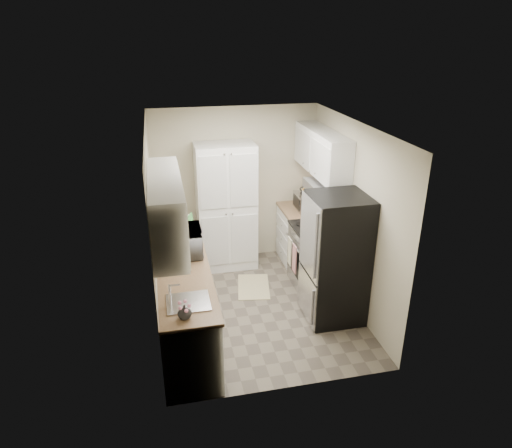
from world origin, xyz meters
name	(u,v)px	position (x,y,z in m)	size (l,w,h in m)	color
ground	(257,306)	(0.00, 0.00, 0.00)	(3.20, 3.20, 0.00)	#665B4C
room_shell	(256,197)	(-0.02, -0.01, 1.63)	(2.64, 3.24, 2.52)	beige
pantry_cabinet	(226,207)	(-0.20, 1.32, 1.00)	(0.90, 0.55, 2.00)	white
base_cabinet_left	(186,305)	(-0.99, -0.43, 0.44)	(0.60, 2.30, 0.88)	white
countertop_left	(183,272)	(-0.99, -0.43, 0.90)	(0.63, 2.33, 0.04)	#846647
base_cabinet_right	(300,236)	(0.99, 1.19, 0.44)	(0.60, 0.80, 0.88)	white
countertop_right	(302,210)	(0.99, 1.19, 0.90)	(0.63, 0.83, 0.04)	#846647
electric_range	(316,256)	(0.97, 0.39, 0.48)	(0.71, 0.78, 1.13)	#B7B7BC
refrigerator	(336,259)	(0.94, -0.41, 0.85)	(0.70, 0.72, 1.70)	#B7B7BC
microwave	(186,241)	(-0.91, 0.03, 1.08)	(0.57, 0.39, 0.32)	silver
wine_bottle	(174,230)	(-1.04, 0.49, 1.05)	(0.07, 0.07, 0.27)	black
flower_vase	(185,312)	(-1.04, -1.42, 0.99)	(0.14, 0.14, 0.15)	white
cutting_board	(191,225)	(-0.81, 0.60, 1.06)	(0.02, 0.22, 0.28)	green
toaster_oven	(307,201)	(1.07, 1.17, 1.05)	(0.34, 0.43, 0.25)	#AAAAAE
fruit_basket	(309,190)	(1.09, 1.19, 1.23)	(0.28, 0.28, 0.12)	#F5A221
kitchen_mat	(254,287)	(0.06, 0.51, 0.01)	(0.46, 0.73, 0.01)	#C8BA87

